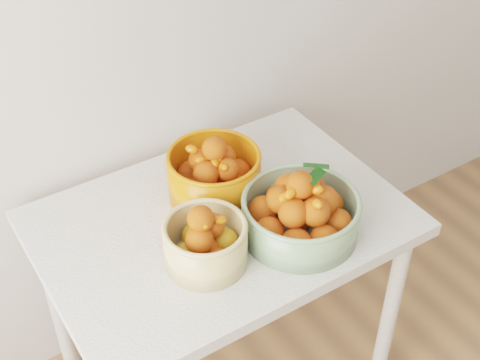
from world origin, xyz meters
The scene contains 4 objects.
table centered at (-0.21, 1.60, 0.65)m, with size 1.00×0.70×0.75m.
bowl_cream centered at (-0.33, 1.48, 0.82)m, with size 0.28×0.28×0.19m.
bowl_green centered at (-0.07, 1.44, 0.82)m, with size 0.39×0.39×0.20m.
bowl_orange centered at (-0.18, 1.70, 0.83)m, with size 0.33×0.33×0.19m.
Camera 1 is at (-0.91, 0.41, 2.01)m, focal length 50.00 mm.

